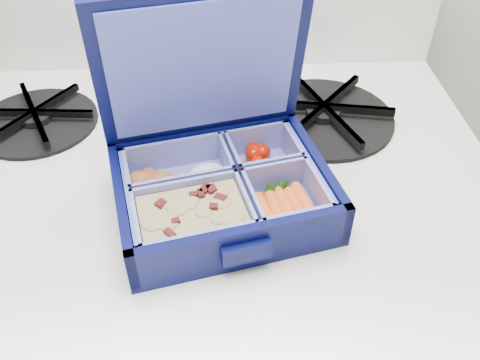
{
  "coord_description": "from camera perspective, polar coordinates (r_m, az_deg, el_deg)",
  "views": [
    {
      "loc": [
        0.68,
        1.22,
        1.36
      ],
      "look_at": [
        0.7,
        1.62,
        1.01
      ],
      "focal_mm": 38.0,
      "sensor_mm": 36.0,
      "label": 1
    }
  ],
  "objects": [
    {
      "name": "burner_grate",
      "position": [
        0.67,
        9.32,
        7.7
      ],
      "size": [
        0.21,
        0.21,
        0.03
      ],
      "primitive_type": "cylinder",
      "rotation": [
        0.0,
        0.0,
        -0.17
      ],
      "color": "black",
      "rests_on": "stove"
    },
    {
      "name": "bento_box",
      "position": [
        0.52,
        -1.98,
        -1.31
      ],
      "size": [
        0.25,
        0.21,
        0.05
      ],
      "primitive_type": null,
      "rotation": [
        0.0,
        0.0,
        0.23
      ],
      "color": "#040737",
      "rests_on": "stove"
    },
    {
      "name": "fork",
      "position": [
        0.64,
        8.62,
        4.54
      ],
      "size": [
        0.15,
        0.13,
        0.01
      ],
      "primitive_type": null,
      "rotation": [
        0.0,
        0.0,
        -0.88
      ],
      "color": "silver",
      "rests_on": "stove"
    },
    {
      "name": "burner_grate_rear",
      "position": [
        0.71,
        -21.98,
        6.49
      ],
      "size": [
        0.17,
        0.17,
        0.02
      ],
      "primitive_type": "cylinder",
      "rotation": [
        0.0,
        0.0,
        -0.08
      ],
      "color": "black",
      "rests_on": "stove"
    }
  ]
}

